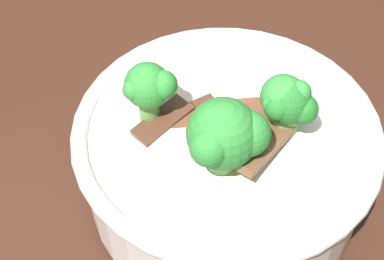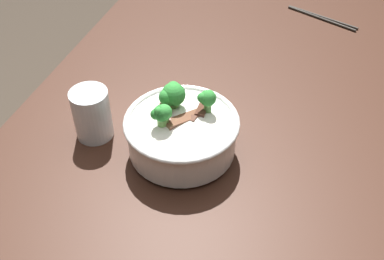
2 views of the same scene
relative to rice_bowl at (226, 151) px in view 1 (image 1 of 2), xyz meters
The scene contains 1 object.
rice_bowl is the anchor object (origin of this frame).
Camera 1 is at (0.05, 0.20, 1.17)m, focal length 52.88 mm.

